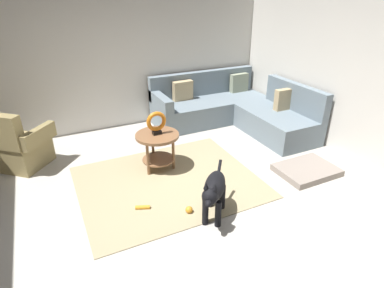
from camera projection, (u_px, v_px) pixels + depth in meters
The scene contains 12 objects.
ground_plane at pixel (179, 219), 3.65m from camera, with size 6.00×6.00×0.10m, color #B7B2A8.
wall_back at pixel (108, 52), 5.40m from camera, with size 6.00×0.12×2.70m, color silver.
wall_right at pixel (382, 71), 4.18m from camera, with size 0.12×6.00×2.70m, color silver.
area_rug at pixel (169, 182), 4.25m from camera, with size 2.30×1.90×0.01m, color tan.
sectional_couch at pixel (234, 110), 5.90m from camera, with size 2.20×2.25×0.88m.
armchair at pixel (18, 147), 4.48m from camera, with size 1.00×0.98×0.88m.
side_table at pixel (157, 142), 4.39m from camera, with size 0.60×0.60×0.54m.
torus_sculpture at pixel (156, 123), 4.26m from camera, with size 0.28×0.08×0.33m.
dog_bed_mat at pixel (307, 170), 4.45m from camera, with size 0.80×0.60×0.09m, color gray.
dog at pixel (214, 190), 3.43m from camera, with size 0.57×0.69×0.63m.
dog_toy_ball at pixel (189, 210), 3.66m from camera, with size 0.09×0.09×0.09m, color orange.
dog_toy_rope at pixel (143, 207), 3.73m from camera, with size 0.05×0.05×0.17m, color orange.
Camera 1 is at (-1.13, -2.66, 2.35)m, focal length 29.77 mm.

